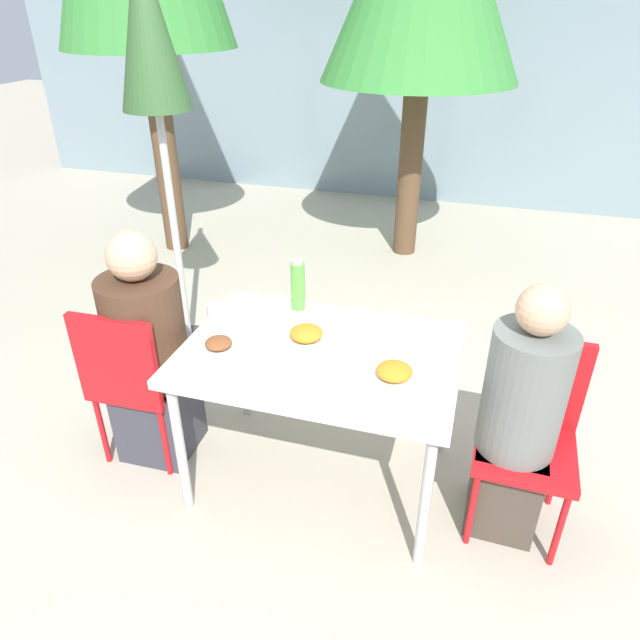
{
  "coord_description": "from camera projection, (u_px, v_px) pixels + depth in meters",
  "views": [
    {
      "loc": [
        0.58,
        -1.96,
        2.05
      ],
      "look_at": [
        0.0,
        0.0,
        0.88
      ],
      "focal_mm": 32.0,
      "sensor_mm": 36.0,
      "label": 1
    }
  ],
  "objects": [
    {
      "name": "ground_plane",
      "position": [
        320.0,
        476.0,
        2.79
      ],
      "size": [
        24.0,
        24.0,
        0.0
      ],
      "primitive_type": "plane",
      "color": "#B2A893"
    },
    {
      "name": "building_facade",
      "position": [
        447.0,
        56.0,
        5.85
      ],
      "size": [
        10.0,
        0.2,
        3.0
      ],
      "color": "gray",
      "rests_on": "ground"
    },
    {
      "name": "person_left",
      "position": [
        150.0,
        357.0,
        2.7
      ],
      "size": [
        0.37,
        0.37,
        1.18
      ],
      "rotation": [
        0.0,
        0.0,
        0.03
      ],
      "color": "#383842",
      "rests_on": "ground"
    },
    {
      "name": "dining_table",
      "position": [
        320.0,
        363.0,
        2.46
      ],
      "size": [
        1.18,
        0.82,
        0.73
      ],
      "color": "white",
      "rests_on": "ground"
    },
    {
      "name": "drinking_cup",
      "position": [
        215.0,
        313.0,
        2.62
      ],
      "size": [
        0.07,
        0.07,
        0.09
      ],
      "color": "white",
      "rests_on": "dining_table"
    },
    {
      "name": "person_right",
      "position": [
        518.0,
        423.0,
        2.29
      ],
      "size": [
        0.32,
        0.32,
        1.17
      ],
      "rotation": [
        0.0,
        0.0,
        3.11
      ],
      "color": "#473D33",
      "rests_on": "ground"
    },
    {
      "name": "bottle",
      "position": [
        298.0,
        286.0,
        2.69
      ],
      "size": [
        0.07,
        0.07,
        0.25
      ],
      "color": "#51A338",
      "rests_on": "dining_table"
    },
    {
      "name": "closed_umbrella",
      "position": [
        151.0,
        51.0,
        2.94
      ],
      "size": [
        0.37,
        0.37,
        2.34
      ],
      "color": "#333333",
      "rests_on": "ground"
    },
    {
      "name": "plate_2",
      "position": [
        219.0,
        346.0,
        2.42
      ],
      "size": [
        0.21,
        0.21,
        0.06
      ],
      "color": "white",
      "rests_on": "dining_table"
    },
    {
      "name": "plate_0",
      "position": [
        394.0,
        374.0,
        2.23
      ],
      "size": [
        0.26,
        0.26,
        0.07
      ],
      "color": "white",
      "rests_on": "dining_table"
    },
    {
      "name": "chair_right",
      "position": [
        529.0,
        423.0,
        2.37
      ],
      "size": [
        0.41,
        0.41,
        0.86
      ],
      "rotation": [
        0.0,
        0.0,
        3.11
      ],
      "color": "red",
      "rests_on": "ground"
    },
    {
      "name": "salad_bowl",
      "position": [
        296.0,
        379.0,
        2.2
      ],
      "size": [
        0.17,
        0.17,
        0.06
      ],
      "color": "white",
      "rests_on": "dining_table"
    },
    {
      "name": "chair_left",
      "position": [
        133.0,
        375.0,
        2.67
      ],
      "size": [
        0.41,
        0.41,
        0.86
      ],
      "rotation": [
        0.0,
        0.0,
        0.03
      ],
      "color": "red",
      "rests_on": "ground"
    },
    {
      "name": "plate_1",
      "position": [
        306.0,
        336.0,
        2.48
      ],
      "size": [
        0.26,
        0.26,
        0.07
      ],
      "color": "white",
      "rests_on": "dining_table"
    }
  ]
}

